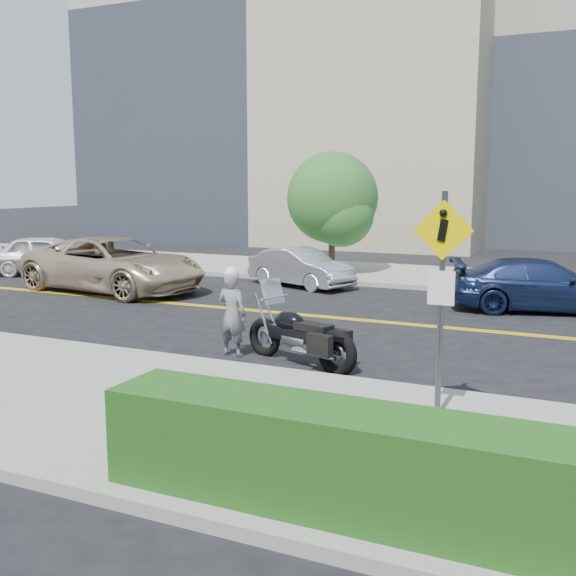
% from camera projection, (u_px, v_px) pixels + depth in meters
% --- Properties ---
extents(ground_plane, '(120.00, 120.00, 0.00)m').
position_uv_depth(ground_plane, '(321.00, 317.00, 16.46)').
color(ground_plane, black).
rests_on(ground_plane, ground).
extents(sidewalk_near, '(60.00, 5.00, 0.15)m').
position_uv_depth(sidewalk_near, '(128.00, 405.00, 9.71)').
color(sidewalk_near, '#9E9B91').
rests_on(sidewalk_near, ground_plane).
extents(sidewalk_far, '(60.00, 5.00, 0.15)m').
position_uv_depth(sidewalk_far, '(403.00, 275.00, 23.18)').
color(sidewalk_far, '#9E9B91').
rests_on(sidewalk_far, ground_plane).
extents(building_left, '(22.00, 14.00, 25.00)m').
position_uv_depth(building_left, '(304.00, 18.00, 38.37)').
color(building_left, tan).
rests_on(building_left, ground_plane).
extents(pedestrian_sign, '(0.78, 0.08, 3.00)m').
position_uv_depth(pedestrian_sign, '(442.00, 283.00, 8.75)').
color(pedestrian_sign, '#4C4C51').
rests_on(pedestrian_sign, sidewalk_near).
extents(motorcyclist, '(0.59, 0.39, 1.71)m').
position_uv_depth(motorcyclist, '(232.00, 312.00, 12.64)').
color(motorcyclist, '#999A9D').
rests_on(motorcyclist, ground).
extents(motorcycle, '(2.55, 1.45, 1.49)m').
position_uv_depth(motorcycle, '(300.00, 323.00, 12.11)').
color(motorcycle, black).
rests_on(motorcycle, ground).
extents(suv, '(6.12, 3.36, 1.62)m').
position_uv_depth(suv, '(113.00, 264.00, 20.14)').
color(suv, beige).
rests_on(suv, ground).
extents(parked_car_white, '(4.47, 3.15, 1.41)m').
position_uv_depth(parked_car_white, '(49.00, 255.00, 23.72)').
color(parked_car_white, white).
rests_on(parked_car_white, ground).
extents(parked_car_silver, '(3.87, 2.52, 1.20)m').
position_uv_depth(parked_car_silver, '(301.00, 267.00, 21.12)').
color(parked_car_silver, '#AAABB1').
rests_on(parked_car_silver, ground).
extents(parked_car_blue, '(4.90, 3.04, 1.33)m').
position_uv_depth(parked_car_blue, '(542.00, 285.00, 17.10)').
color(parked_car_blue, '#1A264F').
rests_on(parked_car_blue, ground).
extents(tree_far_a, '(3.14, 3.14, 4.29)m').
position_uv_depth(tree_far_a, '(332.00, 198.00, 23.10)').
color(tree_far_a, '#382619').
rests_on(tree_far_a, ground).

